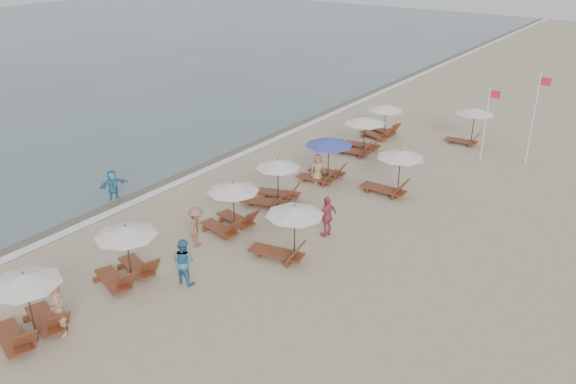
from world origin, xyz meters
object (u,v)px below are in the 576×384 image
Objects in this scene: lounger_station_4 at (325,158)px; beachgoer_mid_b at (197,227)px; beachgoer_near at (58,308)px; beachgoer_far_b at (318,169)px; waterline_walker at (113,185)px; lounger_station_1 at (124,253)px; beachgoer_mid_a at (184,261)px; inland_station_1 at (392,170)px; beachgoer_far_a at (327,216)px; lounger_station_5 at (360,135)px; lounger_station_3 at (273,184)px; flag_pole_near at (486,121)px; inland_station_0 at (285,229)px; inland_station_2 at (470,121)px; lounger_station_6 at (381,121)px; lounger_station_2 at (230,207)px; lounger_station_0 at (26,307)px.

beachgoer_mid_b is at bearing -93.38° from lounger_station_4.
lounger_station_4 is 15.21m from beachgoer_near.
beachgoer_far_b is 1.03× the size of waterline_walker.
beachgoer_mid_a is at bearing 32.66° from lounger_station_1.
inland_station_1 is 5.31m from beachgoer_far_a.
beachgoer_far_b is at bearing -85.06° from lounger_station_5.
lounger_station_3 is 12.47m from flag_pole_near.
lounger_station_3 is at bearing -119.26° from flag_pole_near.
lounger_station_5 is at bearing 134.17° from inland_station_1.
inland_station_0 is 1.11× the size of inland_station_2.
beachgoer_far_a is (-0.26, -5.29, -0.39)m from inland_station_1.
inland_station_2 is at bearing 67.47° from lounger_station_4.
beachgoer_near is 6.56m from beachgoer_mid_b.
beachgoer_mid_a is (1.81, -18.60, -0.17)m from lounger_station_6.
lounger_station_3 is 1.53× the size of beachgoer_mid_b.
lounger_station_3 reaches higher than beachgoer_far_a.
lounger_station_2 is at bearing -77.41° from beachgoer_mid_a.
lounger_station_5 is 15.47m from beachgoer_mid_a.
flag_pole_near is (6.11, 15.78, 1.50)m from beachgoer_mid_b.
lounger_station_4 is at bearing -26.68° from waterline_walker.
beachgoer_mid_a is at bearing -97.41° from waterline_walker.
lounger_station_1 is at bearing -90.93° from lounger_station_5.
inland_station_2 reaches higher than beachgoer_far_a.
lounger_station_5 reaches higher than beachgoer_far_a.
beachgoer_mid_a is 8.36m from waterline_walker.
lounger_station_5 is at bearing 89.07° from lounger_station_1.
beachgoer_mid_a is at bearing -84.92° from lounger_station_4.
lounger_station_0 reaches higher than lounger_station_2.
beachgoer_mid_a is at bearing -119.69° from inland_station_0.
lounger_station_5 is 12.44m from inland_station_0.
lounger_station_1 is 8.16m from beachgoer_far_a.
inland_station_1 is 1.68× the size of beachgoer_mid_b.
inland_station_0 is 1.63× the size of beachgoer_far_a.
lounger_station_2 is 0.97× the size of lounger_station_4.
inland_station_1 is 1.64× the size of beachgoer_mid_a.
lounger_station_6 is 5.14m from inland_station_2.
beachgoer_far_a is (4.03, 7.09, -0.24)m from lounger_station_1.
lounger_station_2 is 8.36m from beachgoer_near.
beachgoer_mid_b is at bearing -111.16° from flag_pole_near.
lounger_station_1 reaches higher than lounger_station_2.
lounger_station_0 is 1.51× the size of beachgoer_mid_a.
flag_pole_near is (5.59, 7.12, 1.15)m from lounger_station_4.
beachgoer_mid_b is (-0.05, -4.97, -0.14)m from lounger_station_3.
inland_station_2 is 25.07m from beachgoer_near.
lounger_station_6 is at bearing 90.11° from lounger_station_1.
lounger_station_1 is 1.52× the size of beachgoer_mid_b.
beachgoer_mid_a is at bearing -104.44° from flag_pole_near.
lounger_station_1 is 0.99× the size of inland_station_2.
lounger_station_2 is 15.24m from flag_pole_near.
flag_pole_near reaches higher than beachgoer_mid_a.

